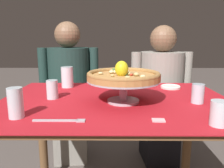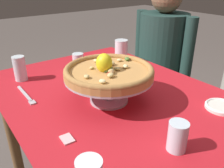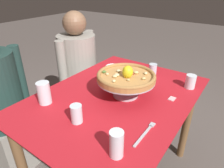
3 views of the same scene
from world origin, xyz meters
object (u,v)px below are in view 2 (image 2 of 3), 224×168
object	(u,v)px
side_plate	(221,106)
sugar_packet	(67,139)
water_glass_front_left	(20,70)
water_glass_side_left	(78,64)
pizza_stand	(109,83)
dinner_fork	(27,96)
water_glass_back_left	(121,53)
diner_left	(160,67)
water_glass_side_right	(177,138)
pizza	(109,71)

from	to	relation	value
side_plate	sugar_packet	distance (m)	0.61
water_glass_front_left	water_glass_side_left	distance (m)	0.30
pizza_stand	dinner_fork	xyz separation A→B (m)	(-0.25, -0.27, -0.08)
pizza_stand	side_plate	world-z (taller)	pizza_stand
pizza_stand	water_glass_back_left	world-z (taller)	water_glass_back_left
water_glass_side_left	diner_left	xyz separation A→B (m)	(-0.06, 0.74, -0.21)
pizza_stand	diner_left	world-z (taller)	diner_left
water_glass_side_right	water_glass_side_left	xyz separation A→B (m)	(-0.74, 0.08, 0.00)
water_glass_front_left	dinner_fork	size ratio (longest dim) A/B	0.61
side_plate	diner_left	world-z (taller)	diner_left
water_glass_side_right	water_glass_back_left	world-z (taller)	water_glass_back_left
pizza	water_glass_side_left	xyz separation A→B (m)	(-0.37, 0.06, -0.09)
pizza	water_glass_back_left	world-z (taller)	pizza
side_plate	pizza_stand	bearing A→B (deg)	-134.60
pizza	dinner_fork	xyz separation A→B (m)	(-0.25, -0.27, -0.13)
pizza	side_plate	distance (m)	0.47
water_glass_front_left	water_glass_back_left	size ratio (longest dim) A/B	0.92
side_plate	dinner_fork	distance (m)	0.81
diner_left	dinner_fork	bearing A→B (deg)	-80.24
water_glass_side_right	side_plate	size ratio (longest dim) A/B	0.77
water_glass_front_left	side_plate	bearing A→B (deg)	35.96
water_glass_side_right	water_glass_front_left	world-z (taller)	water_glass_front_left
pizza	water_glass_back_left	distance (m)	0.50
water_glass_front_left	water_glass_back_left	distance (m)	0.58
water_glass_side_right	water_glass_side_left	bearing A→B (deg)	174.04
water_glass_side_left	pizza	bearing A→B (deg)	-9.86
dinner_fork	sugar_packet	world-z (taller)	dinner_fork
water_glass_front_left	sugar_packet	distance (m)	0.57
water_glass_side_right	side_plate	distance (m)	0.34
water_glass_side_left	water_glass_back_left	distance (m)	0.28
pizza_stand	water_glass_side_left	distance (m)	0.38
water_glass_side_right	water_glass_side_left	world-z (taller)	water_glass_side_left
dinner_fork	diner_left	distance (m)	1.10
pizza_stand	water_glass_front_left	xyz separation A→B (m)	(-0.44, -0.23, -0.03)
sugar_packet	water_glass_side_right	bearing A→B (deg)	45.80
water_glass_front_left	sugar_packet	xyz separation A→B (m)	(0.56, -0.03, -0.05)
side_plate	water_glass_side_left	bearing A→B (deg)	-159.51
water_glass_side_right	diner_left	size ratio (longest dim) A/B	0.08
dinner_fork	water_glass_side_left	bearing A→B (deg)	110.75
water_glass_back_left	dinner_fork	size ratio (longest dim) A/B	0.66
pizza	water_glass_back_left	xyz separation A→B (m)	(-0.35, 0.35, -0.08)
water_glass_back_left	sugar_packet	bearing A→B (deg)	-51.84
water_glass_side_right	diner_left	distance (m)	1.16
water_glass_front_left	water_glass_back_left	bearing A→B (deg)	81.16
pizza	water_glass_side_left	size ratio (longest dim) A/B	3.63
water_glass_front_left	side_plate	size ratio (longest dim) A/B	0.99
water_glass_side_left	sugar_packet	distance (m)	0.59
side_plate	dinner_fork	xyz separation A→B (m)	(-0.56, -0.59, -0.01)
water_glass_side_right	dinner_fork	distance (m)	0.66
dinner_fork	sugar_packet	distance (m)	0.37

